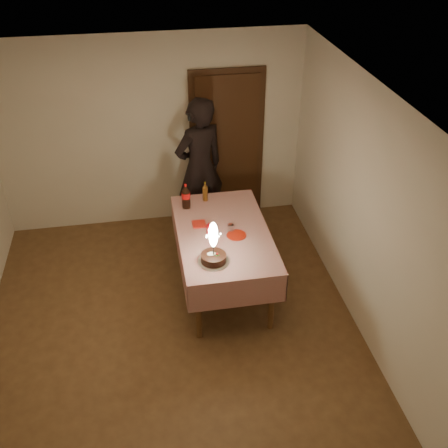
{
  "coord_description": "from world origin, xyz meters",
  "views": [
    {
      "loc": [
        -0.16,
        -4.15,
        4.14
      ],
      "look_at": [
        0.66,
        0.52,
        0.95
      ],
      "focal_mm": 42.0,
      "sensor_mm": 36.0,
      "label": 1
    }
  ],
  "objects_px": {
    "cola_bottle": "(186,196)",
    "amber_bottle_left": "(205,192)",
    "photographer": "(200,168)",
    "red_plate": "(236,235)",
    "dining_table": "(223,239)",
    "clear_cup": "(231,228)",
    "birthday_cake": "(214,252)",
    "red_cup": "(210,229)"
  },
  "relations": [
    {
      "from": "birthday_cake",
      "to": "cola_bottle",
      "type": "xyz_separation_m",
      "value": [
        -0.16,
        1.09,
        0.03
      ]
    },
    {
      "from": "red_cup",
      "to": "amber_bottle_left",
      "type": "xyz_separation_m",
      "value": [
        0.05,
        0.69,
        0.07
      ]
    },
    {
      "from": "cola_bottle",
      "to": "amber_bottle_left",
      "type": "bearing_deg",
      "value": 26.69
    },
    {
      "from": "red_cup",
      "to": "clear_cup",
      "type": "distance_m",
      "value": 0.23
    },
    {
      "from": "red_plate",
      "to": "birthday_cake",
      "type": "bearing_deg",
      "value": -127.76
    },
    {
      "from": "cola_bottle",
      "to": "amber_bottle_left",
      "type": "distance_m",
      "value": 0.28
    },
    {
      "from": "red_plate",
      "to": "photographer",
      "type": "height_order",
      "value": "photographer"
    },
    {
      "from": "birthday_cake",
      "to": "photographer",
      "type": "distance_m",
      "value": 1.79
    },
    {
      "from": "red_plate",
      "to": "amber_bottle_left",
      "type": "xyz_separation_m",
      "value": [
        -0.23,
        0.8,
        0.11
      ]
    },
    {
      "from": "red_cup",
      "to": "photographer",
      "type": "height_order",
      "value": "photographer"
    },
    {
      "from": "clear_cup",
      "to": "birthday_cake",
      "type": "bearing_deg",
      "value": -118.68
    },
    {
      "from": "dining_table",
      "to": "red_plate",
      "type": "height_order",
      "value": "red_plate"
    },
    {
      "from": "dining_table",
      "to": "cola_bottle",
      "type": "xyz_separation_m",
      "value": [
        -0.35,
        0.58,
        0.26
      ]
    },
    {
      "from": "amber_bottle_left",
      "to": "photographer",
      "type": "height_order",
      "value": "photographer"
    },
    {
      "from": "dining_table",
      "to": "photographer",
      "type": "relative_size",
      "value": 0.9
    },
    {
      "from": "red_cup",
      "to": "cola_bottle",
      "type": "distance_m",
      "value": 0.61
    },
    {
      "from": "cola_bottle",
      "to": "red_plate",
      "type": "bearing_deg",
      "value": -54.69
    },
    {
      "from": "dining_table",
      "to": "amber_bottle_left",
      "type": "xyz_separation_m",
      "value": [
        -0.1,
        0.7,
        0.23
      ]
    },
    {
      "from": "cola_bottle",
      "to": "photographer",
      "type": "distance_m",
      "value": 0.75
    },
    {
      "from": "red_plate",
      "to": "red_cup",
      "type": "xyz_separation_m",
      "value": [
        -0.28,
        0.11,
        0.05
      ]
    },
    {
      "from": "cola_bottle",
      "to": "amber_bottle_left",
      "type": "relative_size",
      "value": 1.25
    },
    {
      "from": "amber_bottle_left",
      "to": "photographer",
      "type": "relative_size",
      "value": 0.13
    },
    {
      "from": "red_plate",
      "to": "cola_bottle",
      "type": "relative_size",
      "value": 0.69
    },
    {
      "from": "red_plate",
      "to": "clear_cup",
      "type": "distance_m",
      "value": 0.11
    },
    {
      "from": "red_plate",
      "to": "amber_bottle_left",
      "type": "height_order",
      "value": "amber_bottle_left"
    },
    {
      "from": "clear_cup",
      "to": "cola_bottle",
      "type": "distance_m",
      "value": 0.74
    },
    {
      "from": "birthday_cake",
      "to": "amber_bottle_left",
      "type": "distance_m",
      "value": 1.21
    },
    {
      "from": "cola_bottle",
      "to": "birthday_cake",
      "type": "bearing_deg",
      "value": -81.79
    },
    {
      "from": "photographer",
      "to": "dining_table",
      "type": "bearing_deg",
      "value": -86.04
    },
    {
      "from": "dining_table",
      "to": "cola_bottle",
      "type": "distance_m",
      "value": 0.72
    },
    {
      "from": "red_plate",
      "to": "amber_bottle_left",
      "type": "distance_m",
      "value": 0.84
    },
    {
      "from": "amber_bottle_left",
      "to": "photographer",
      "type": "distance_m",
      "value": 0.58
    },
    {
      "from": "birthday_cake",
      "to": "clear_cup",
      "type": "distance_m",
      "value": 0.57
    },
    {
      "from": "dining_table",
      "to": "clear_cup",
      "type": "height_order",
      "value": "clear_cup"
    },
    {
      "from": "dining_table",
      "to": "amber_bottle_left",
      "type": "relative_size",
      "value": 6.75
    },
    {
      "from": "clear_cup",
      "to": "photographer",
      "type": "xyz_separation_m",
      "value": [
        -0.17,
        1.29,
        0.1
      ]
    },
    {
      "from": "red_cup",
      "to": "cola_bottle",
      "type": "xyz_separation_m",
      "value": [
        -0.2,
        0.57,
        0.1
      ]
    },
    {
      "from": "dining_table",
      "to": "cola_bottle",
      "type": "relative_size",
      "value": 5.42
    },
    {
      "from": "birthday_cake",
      "to": "photographer",
      "type": "height_order",
      "value": "photographer"
    },
    {
      "from": "birthday_cake",
      "to": "clear_cup",
      "type": "relative_size",
      "value": 5.33
    },
    {
      "from": "photographer",
      "to": "red_plate",
      "type": "bearing_deg",
      "value": -80.94
    },
    {
      "from": "amber_bottle_left",
      "to": "photographer",
      "type": "bearing_deg",
      "value": 88.81
    }
  ]
}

